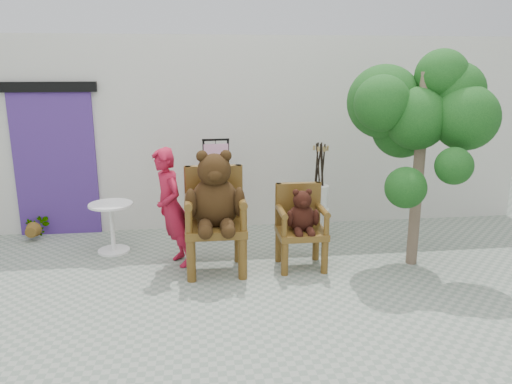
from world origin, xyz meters
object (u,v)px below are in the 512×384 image
Objects in this scene: stool_bucket at (319,197)px; chair_big at (215,203)px; chair_small at (301,219)px; person at (172,208)px; cafe_table at (112,222)px; display_stand at (217,200)px; tree at (416,112)px.

chair_big is at bearing -146.14° from stool_bucket.
stool_bucket is at bearing 64.84° from chair_small.
person is at bearing -158.59° from stool_bucket.
person is at bearing -34.79° from cafe_table.
person is (-0.54, 0.23, -0.11)m from chair_big.
display_stand is at bearing 172.72° from stool_bucket.
chair_big is 1.46× the size of chair_small.
person is at bearing 172.26° from chair_small.
stool_bucket is (1.60, 1.07, -0.25)m from chair_big.
display_stand is 0.55× the size of tree.
cafe_table is 0.47× the size of display_stand.
stool_bucket is at bearing 133.25° from tree.
stool_bucket is at bearing 33.86° from chair_big.
chair_small is 0.71× the size of display_stand.
tree reaches higher than cafe_table.
person is 2.30m from stool_bucket.
person is 3.33m from tree.
chair_big is 1.08× the size of stool_bucket.
chair_small is 0.74× the size of stool_bucket.
tree is at bearing -29.13° from display_stand.
chair_small is at bearing 0.60° from chair_big.
stool_bucket is at bearing 4.49° from cafe_table.
tree is at bearing -46.75° from stool_bucket.
chair_small is 1.52× the size of cafe_table.
tree is (2.56, 0.05, 1.09)m from chair_big.
stool_bucket is at bearing 87.04° from person.
cafe_table is 3.02m from stool_bucket.
chair_big is 1.13m from chair_small.
cafe_table is (-2.51, 0.82, -0.20)m from chair_small.
chair_big reaches higher than display_stand.
cafe_table is 1.55m from display_stand.
chair_big is 1.03× the size of display_stand.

